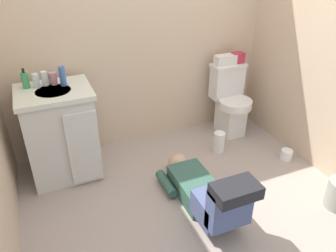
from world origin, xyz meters
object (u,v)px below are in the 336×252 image
Objects in this scene: person_plumber at (205,192)px; toilet_paper_roll at (286,155)px; paper_towel_roll at (219,142)px; vanity_cabinet at (61,133)px; bottle_white at (45,78)px; toilet at (230,101)px; bottle_pink at (54,78)px; tissue_box at (225,60)px; toiletry_bag at (238,58)px; bottle_clear at (36,81)px; soap_dispenser at (25,80)px; bottle_blue at (63,76)px; faucet at (50,78)px.

toilet_paper_roll is at bearing 15.67° from person_plumber.
person_plumber is 5.01× the size of paper_towel_roll.
vanity_cabinet is at bearing 162.69° from toilet_paper_roll.
vanity_cabinet is 6.89× the size of bottle_white.
toilet is 1.80m from bottle_pink.
bottle_white is (-0.97, 1.04, 0.70)m from person_plumber.
tissue_box is (-0.05, 0.09, 0.43)m from toilet.
toilet is 0.46m from toiletry_bag.
toilet is 6.30× the size of bottle_white.
tissue_box is at bearing 58.12° from paper_towel_roll.
bottle_clear is at bearing -159.45° from bottle_white.
vanity_cabinet reaches higher than paper_towel_roll.
soap_dispenser is 1.59× the size of bottle_pink.
vanity_cabinet is at bearing -146.68° from bottle_blue.
person_plumber reaches higher than paper_towel_roll.
bottle_clear is at bearing -172.91° from bottle_pink.
bottle_pink is at bearing 165.86° from paper_towel_roll.
faucet is 2.29m from toilet_paper_roll.
tissue_box is at bearing 180.00° from toiletry_bag.
soap_dispenser is 0.22m from bottle_pink.
toilet is 6.82× the size of toilet_paper_roll.
toilet is 1.87m from bottle_white.
person_plumber is at bearing -48.97° from bottle_pink.
bottle_pink is at bearing 78.14° from vanity_cabinet.
bottle_pink reaches higher than faucet.
tissue_box is 1.36× the size of bottle_blue.
bottle_white is 0.07m from bottle_pink.
toilet_paper_roll is (1.07, 0.30, -0.13)m from person_plumber.
soap_dispenser reaches higher than bottle_clear.
toilet is 0.91× the size of vanity_cabinet.
soap_dispenser is 0.78× the size of paper_towel_roll.
toilet_paper_roll is (1.90, -0.68, -0.85)m from bottle_blue.
toiletry_bag is at bearing 45.35° from paper_towel_roll.
bottle_pink is (0.22, -0.01, -0.02)m from soap_dispenser.
soap_dispenser is 2.46m from toilet_paper_roll.
toiletry_bag is (1.86, 0.02, -0.06)m from faucet.
toiletry_bag is 1.77m from bottle_blue.
bottle_white reaches higher than faucet.
vanity_cabinet is 0.47m from faucet.
soap_dispenser is (-1.12, 1.05, 0.71)m from person_plumber.
bottle_blue is 1.60m from paper_towel_roll.
toiletry_bag is 1.19× the size of bottle_pink.
faucet is at bearing -179.37° from toiletry_bag.
toilet is 0.51m from paper_towel_roll.
paper_towel_roll is at bearing -12.66° from bottle_blue.
tissue_box is at bearing 1.22° from soap_dispenser.
faucet reaches higher than toilet_paper_roll.
vanity_cabinet is 0.49m from bottle_clear.
person_plumber is at bearing -127.97° from paper_towel_roll.
tissue_box is 1.62m from bottle_blue.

